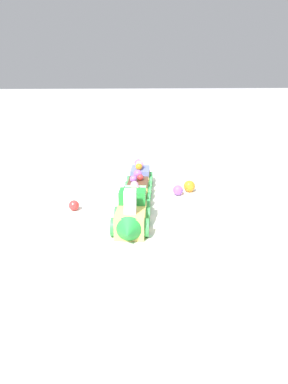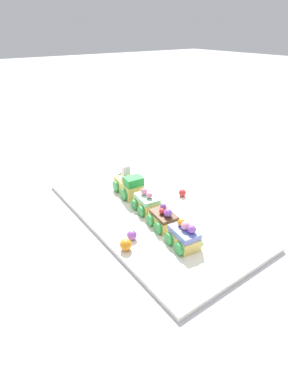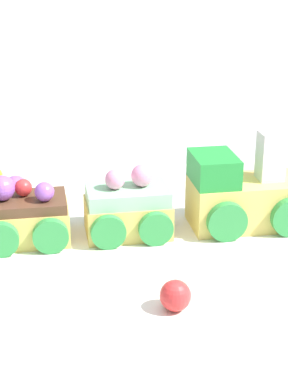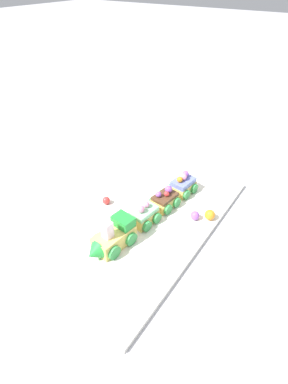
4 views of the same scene
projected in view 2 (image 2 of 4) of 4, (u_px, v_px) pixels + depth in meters
name	position (u px, v px, depth m)	size (l,w,h in m)	color
ground_plane	(149.00, 215.00, 0.84)	(10.00, 10.00, 0.00)	#B2B2B7
display_board	(149.00, 213.00, 0.84)	(0.62, 0.33, 0.01)	white
cake_train_locomotive	(128.00, 184.00, 0.92)	(0.14, 0.08, 0.09)	#EACC66
cake_car_mint	(146.00, 203.00, 0.83)	(0.08, 0.07, 0.06)	#EACC66
cake_car_chocolate	(164.00, 219.00, 0.77)	(0.08, 0.07, 0.06)	#EACC66
cake_car_blueberry	(184.00, 237.00, 0.70)	(0.08, 0.07, 0.07)	#EACC66
gumball_red	(182.00, 193.00, 0.91)	(0.02, 0.02, 0.02)	red
gumball_purple	(132.00, 235.00, 0.72)	(0.02, 0.02, 0.02)	#9956C6
gumball_orange	(126.00, 245.00, 0.69)	(0.03, 0.03, 0.03)	orange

